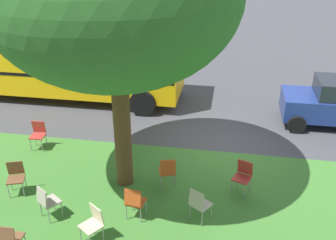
% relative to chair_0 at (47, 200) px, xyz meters
% --- Properties ---
extents(ground, '(80.00, 80.00, 0.00)m').
position_rel_chair_0_xyz_m(ground, '(-3.88, -3.92, -0.52)').
color(ground, '#424247').
extents(grass_verge, '(48.00, 6.00, 0.01)m').
position_rel_chair_0_xyz_m(grass_verge, '(-3.88, -0.72, -0.52)').
color(grass_verge, '#3D752D').
rests_on(grass_verge, ground).
extents(chair_0, '(0.58, 0.58, 0.88)m').
position_rel_chair_0_xyz_m(chair_0, '(0.00, 0.00, 0.00)').
color(chair_0, '#ADA393').
rests_on(chair_0, ground).
extents(chair_1, '(0.51, 0.52, 0.88)m').
position_rel_chair_0_xyz_m(chair_1, '(-2.55, -1.69, 0.00)').
color(chair_1, '#C64C1E').
rests_on(chair_1, ground).
extents(chair_2, '(0.44, 0.45, 0.88)m').
position_rel_chair_0_xyz_m(chair_2, '(1.73, -3.05, 0.00)').
color(chair_2, '#B7332D').
rests_on(chair_2, ground).
extents(chair_3, '(0.54, 0.55, 0.88)m').
position_rel_chair_0_xyz_m(chair_3, '(-4.48, -1.82, 0.00)').
color(chair_3, '#B7332D').
rests_on(chair_3, ground).
extents(chair_4, '(0.48, 0.48, 0.88)m').
position_rel_chair_0_xyz_m(chair_4, '(-2.01, -0.33, 0.00)').
color(chair_4, '#C64C1E').
rests_on(chair_4, ground).
extents(chair_5, '(0.58, 0.58, 0.88)m').
position_rel_chair_0_xyz_m(chair_5, '(-3.48, -0.49, 0.00)').
color(chair_5, '#ADA393').
rests_on(chair_5, ground).
extents(chair_6, '(0.53, 0.53, 0.88)m').
position_rel_chair_0_xyz_m(chair_6, '(1.23, -0.81, 0.00)').
color(chair_6, brown).
rests_on(chair_6, ground).
extents(chair_7, '(0.58, 0.58, 0.88)m').
position_rel_chair_0_xyz_m(chair_7, '(-1.31, 0.52, 0.00)').
color(chair_7, beige).
rests_on(chair_7, ground).
extents(chair_8, '(0.44, 0.44, 0.88)m').
position_rel_chair_0_xyz_m(chair_8, '(0.21, 1.27, 0.00)').
color(chair_8, brown).
rests_on(chair_8, ground).
extents(school_bus, '(10.40, 2.80, 2.88)m').
position_rel_chair_0_xyz_m(school_bus, '(3.09, -7.14, 1.24)').
color(school_bus, yellow).
rests_on(school_bus, ground).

